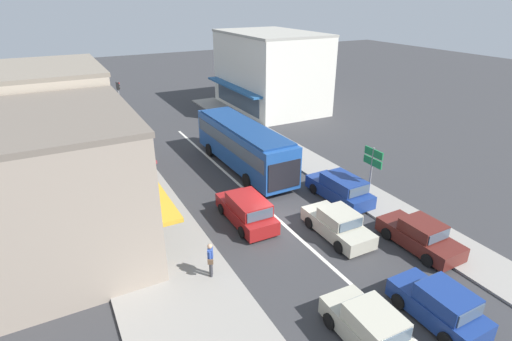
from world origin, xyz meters
The scene contains 18 objects.
ground_plane centered at (0.00, 0.00, 0.00)m, with size 140.00×140.00×0.00m, color #353538.
lane_centre_line centered at (0.00, 4.00, 0.00)m, with size 0.20×28.00×0.01m, color silver.
sidewalk_left centered at (-6.80, 6.00, 0.07)m, with size 5.20×44.00×0.14m, color gray.
kerb_right centered at (6.20, 6.00, 0.06)m, with size 2.80×44.00×0.12m, color gray.
shopfront_corner_near centered at (-10.18, 2.56, 3.45)m, with size 7.58×9.13×6.91m.
shopfront_mid_block centered at (-10.18, 11.59, 3.78)m, with size 7.74×8.60×7.57m.
building_right_far centered at (11.48, 21.36, 3.97)m, with size 8.97×12.15×7.95m.
city_bus centered at (1.51, 7.73, 1.88)m, with size 2.84×10.89×3.23m.
hatchback_queue_far_back centered at (1.56, -8.97, 0.71)m, with size 1.83×3.70×1.54m.
hatchback_adjacent_lane_trail centered at (-1.57, -8.54, 0.71)m, with size 1.90×3.75×1.54m.
sedan_behind_bus_mid centered at (1.87, -2.47, 0.66)m, with size 1.93×4.22×1.47m.
wagon_behind_bus_near centered at (-1.67, 0.92, 0.75)m, with size 1.98×4.52×1.58m.
parked_sedan_kerb_front centered at (4.78, -5.20, 0.66)m, with size 1.94×4.22×1.47m.
parked_wagon_kerb_second centered at (4.53, 0.61, 0.75)m, with size 2.03×4.55×1.58m.
traffic_light_downstreet centered at (-4.22, 21.83, 2.85)m, with size 0.33×0.24×4.20m.
directional_road_sign centered at (5.62, -0.65, 2.70)m, with size 0.10×1.40×3.60m.
pedestrian_with_handbag_near centered at (-4.65, 9.34, 1.07)m, with size 0.53×0.58×1.63m.
pedestrian_browsing_midblock centered at (-5.19, -2.56, 1.07)m, with size 0.42×0.65×1.63m.
Camera 1 is at (-10.13, -16.06, 11.56)m, focal length 28.00 mm.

